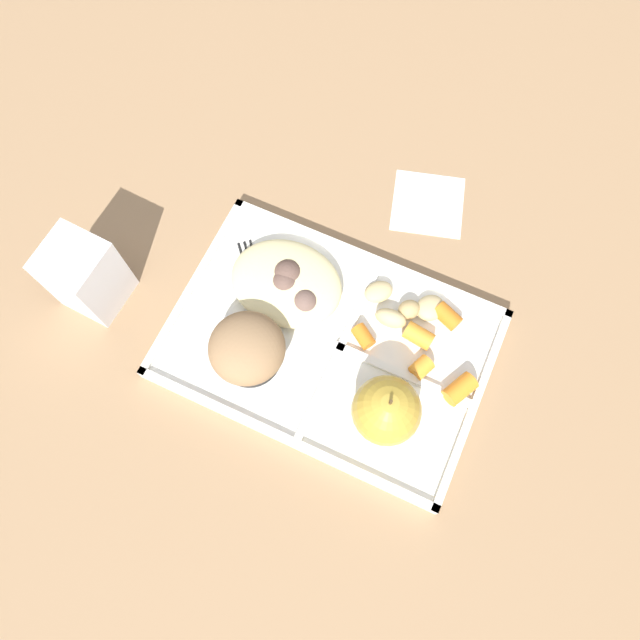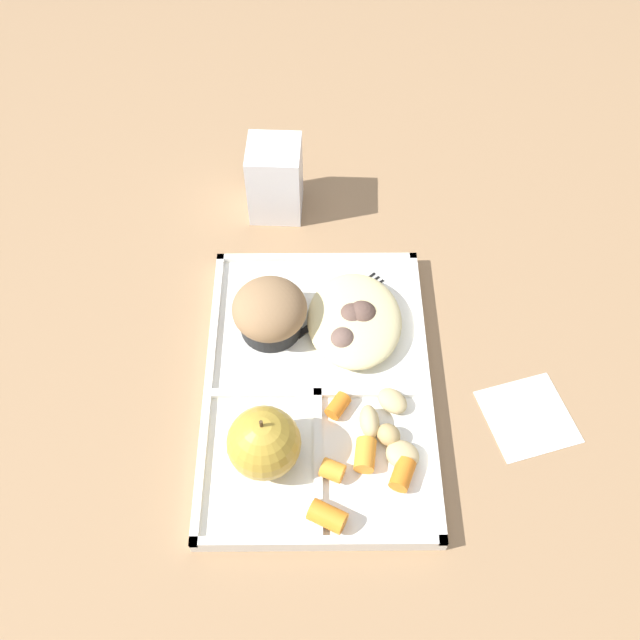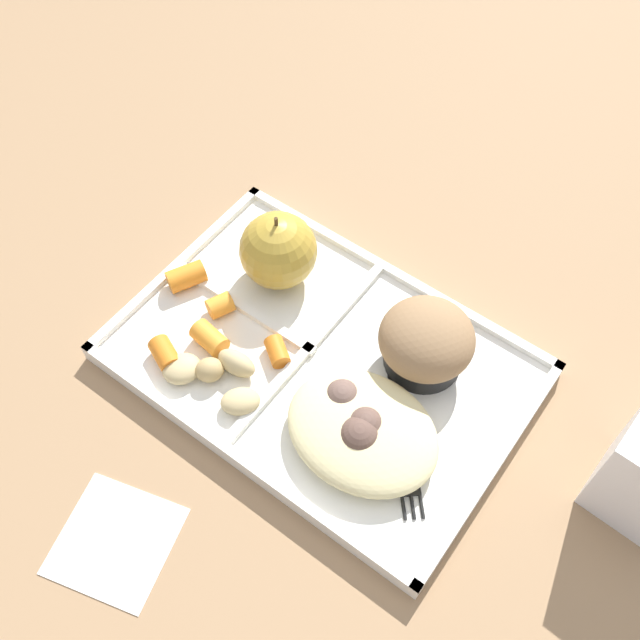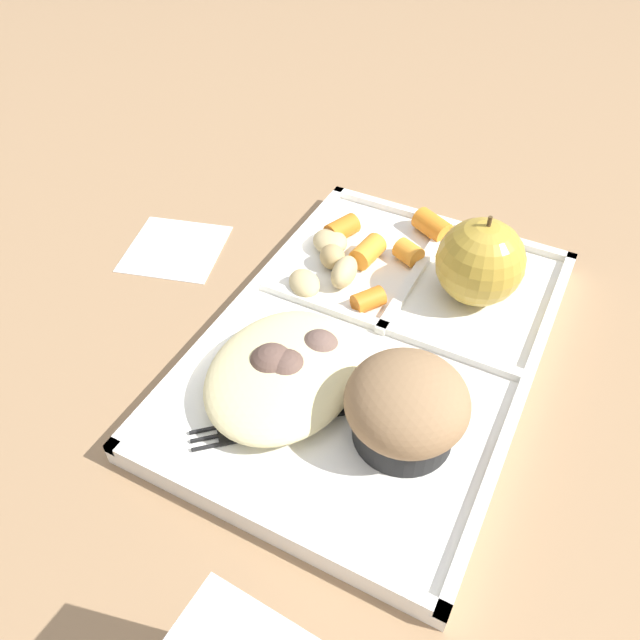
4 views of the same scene
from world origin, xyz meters
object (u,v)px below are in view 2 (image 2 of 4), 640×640
Objects in this scene: green_apple at (266,443)px; bran_muffin at (272,312)px; lunch_tray at (320,386)px; plastic_fork at (347,301)px; milk_carton at (277,179)px.

green_apple is 0.98× the size of bran_muffin.
green_apple is 0.17m from bran_muffin.
lunch_tray is at bearing -144.53° from bran_muffin.
plastic_fork is 1.03× the size of milk_carton.
lunch_tray is at bearing -166.49° from milk_carton.
lunch_tray is 0.12m from plastic_fork.
green_apple is (-0.09, 0.06, 0.05)m from lunch_tray.
lunch_tray is 0.10m from bran_muffin.
lunch_tray is 4.28× the size of bran_muffin.
green_apple reaches higher than plastic_fork.
lunch_tray is 0.12m from green_apple.
bran_muffin is 0.10m from plastic_fork.
milk_carton is (0.18, 0.09, 0.04)m from plastic_fork.
lunch_tray is 0.30m from milk_carton.
plastic_fork is (0.21, -0.09, -0.04)m from green_apple.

